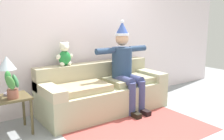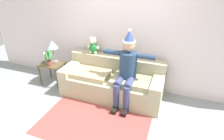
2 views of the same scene
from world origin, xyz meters
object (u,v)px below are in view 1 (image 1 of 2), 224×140
at_px(couch, 103,92).
at_px(side_table, 9,103).
at_px(table_lamp, 7,65).
at_px(teddy_bear, 65,55).
at_px(person_seated, 125,65).
at_px(potted_plant, 12,86).

height_order(couch, side_table, couch).
distance_m(side_table, table_lamp, 0.51).
xyz_separation_m(teddy_bear, side_table, (-0.96, -0.30, -0.53)).
xyz_separation_m(person_seated, teddy_bear, (-0.90, 0.42, 0.20)).
xyz_separation_m(couch, side_table, (-1.51, -0.04, 0.11)).
xyz_separation_m(side_table, potted_plant, (0.04, -0.10, 0.25)).
relative_size(teddy_bear, potted_plant, 1.04).
bearing_deg(table_lamp, potted_plant, -88.63).
relative_size(table_lamp, potted_plant, 1.45).
relative_size(side_table, potted_plant, 1.46).
xyz_separation_m(person_seated, side_table, (-1.86, 0.12, -0.34)).
bearing_deg(teddy_bear, person_seated, -25.10).
distance_m(couch, person_seated, 0.59).
distance_m(couch, teddy_bear, 0.89).
distance_m(person_seated, side_table, 1.89).
distance_m(teddy_bear, potted_plant, 1.04).
xyz_separation_m(couch, potted_plant, (-1.47, -0.14, 0.36)).
relative_size(couch, potted_plant, 5.83).
bearing_deg(person_seated, teddy_bear, 154.90).
bearing_deg(table_lamp, teddy_bear, 13.02).
distance_m(table_lamp, potted_plant, 0.31).
height_order(person_seated, potted_plant, person_seated).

